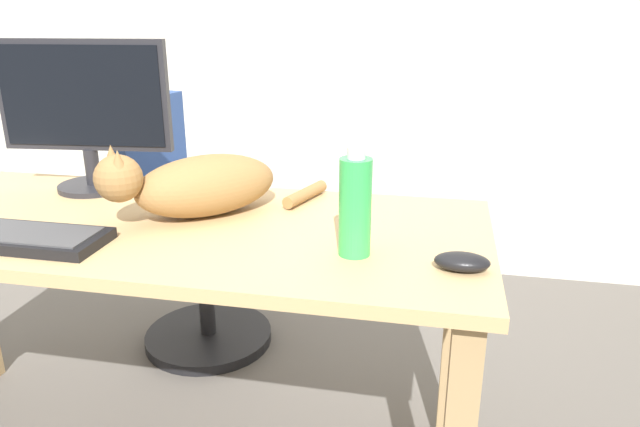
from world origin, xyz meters
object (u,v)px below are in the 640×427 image
Objects in this scene: keyboard at (9,236)px; water_bottle at (355,206)px; monitor at (85,110)px; computer_mouse at (462,262)px; cat at (198,185)px; office_chair at (191,242)px.

water_bottle reaches higher than keyboard.
water_bottle is (0.76, 0.09, 0.09)m from keyboard.
monitor is at bearing 158.24° from water_bottle.
cat is at bearing 162.54° from computer_mouse.
office_chair is at bearing 79.62° from monitor.
cat is 2.02× the size of water_bottle.
water_bottle is at bearing 6.59° from keyboard.
office_chair is 0.91m from keyboard.
cat is 0.67m from computer_mouse.
office_chair is 0.79m from cat.
cat is at bearing -62.63° from office_chair.
water_bottle is at bearing -21.76° from monitor.
water_bottle is at bearing 170.60° from computer_mouse.
office_chair is at bearing 133.65° from water_bottle.
keyboard is at bearing -177.01° from computer_mouse.
cat is 0.45m from water_bottle.
cat reaches higher than computer_mouse.
keyboard is at bearing -144.04° from cat.
office_chair is 4.04× the size of water_bottle.
cat is at bearing 158.49° from water_bottle.
cat reaches higher than office_chair.
monitor is at bearing 157.97° from cat.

